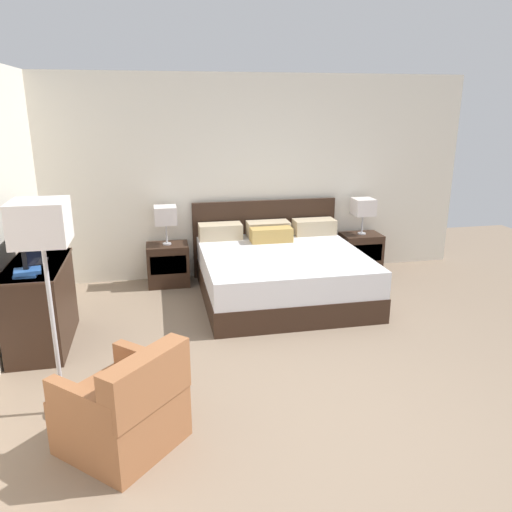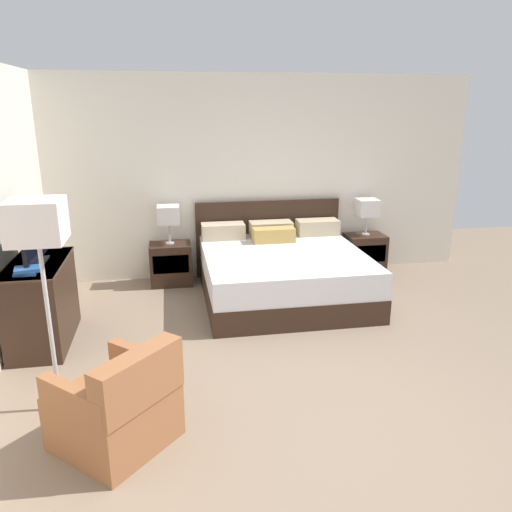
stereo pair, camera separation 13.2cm
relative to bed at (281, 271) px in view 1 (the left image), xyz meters
name	(u,v)px [view 1 (the left image)]	position (x,y,z in m)	size (l,w,h in m)	color
ground_plane	(329,437)	(-0.33, -2.72, -0.32)	(11.04, 11.04, 0.00)	#84705B
wall_back	(239,178)	(-0.33, 0.99, 1.01)	(6.27, 0.06, 2.66)	silver
bed	(281,271)	(0.00, 0.00, 0.00)	(1.97, 1.95, 1.03)	#332116
nightstand_left	(168,264)	(-1.33, 0.70, -0.05)	(0.53, 0.40, 0.54)	#332116
nightstand_right	(360,253)	(1.33, 0.70, -0.05)	(0.53, 0.40, 0.54)	#332116
table_lamp_left	(165,216)	(-1.33, 0.70, 0.60)	(0.28, 0.28, 0.50)	#B7B7BC
table_lamp_right	(363,207)	(1.33, 0.70, 0.60)	(0.28, 0.28, 0.50)	#B7B7BC
dresser	(41,304)	(-2.59, -0.79, 0.11)	(0.51, 1.07, 0.83)	#332116
tv	(33,238)	(-2.59, -0.75, 0.75)	(0.18, 0.78, 0.51)	black
book_red_cover	(26,275)	(-2.59, -1.13, 0.52)	(0.19, 0.16, 0.03)	#234C8E
book_blue_cover	(28,271)	(-2.58, -1.13, 0.55)	(0.22, 0.17, 0.03)	#234C8E
armchair_by_window	(125,410)	(-1.73, -2.53, -0.03)	(0.97, 0.97, 0.76)	#935B38
floor_lamp	(41,235)	(-2.23, -2.02, 1.09)	(0.37, 0.37, 1.65)	#B7B7BC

